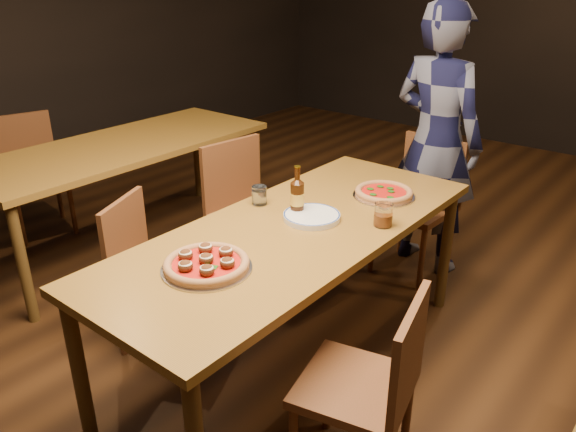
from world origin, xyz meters
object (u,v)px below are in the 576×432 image
Objects in this scene: chair_nbr_left at (34,175)px; amber_glass at (383,215)px; beer_bottle at (297,198)px; water_glass at (259,195)px; plate_stack at (312,216)px; diner at (436,141)px; chair_main_sw at (254,215)px; chair_main_e at (355,385)px; pizza_margherita at (384,193)px; table_main at (295,241)px; pizza_meatball at (206,264)px; chair_main_nw at (161,272)px; table_left at (124,153)px; chair_end at (414,207)px.

amber_glass is at bearing -69.44° from chair_nbr_left.
beer_bottle reaches higher than water_glass.
diner is (0.01, 1.26, 0.08)m from plate_stack.
chair_main_sw is 1.51m from chair_main_e.
table_main is at bearing -102.39° from pizza_margherita.
pizza_meatball is 0.21× the size of diner.
chair_nbr_left is at bearing -174.82° from amber_glass.
chair_main_nw is 0.93× the size of chair_nbr_left.
chair_main_sw reaches higher than pizza_meatball.
chair_main_sw is at bearing 8.54° from table_left.
diner reaches higher than table_main.
beer_bottle is at bearing -91.30° from chair_end.
chair_main_nw is 0.64m from water_glass.
amber_glass is at bearing -93.98° from chair_main_sw.
chair_nbr_left is 2.75m from amber_glass.
diner is at bearing 89.53° from plate_stack.
pizza_margherita is at bearing -62.27° from chair_nbr_left.
plate_stack is 1.27m from diner.
diner is (-0.57, 1.76, 0.42)m from chair_main_e.
chair_end is 2.69m from chair_nbr_left.
chair_main_nw is 1.20m from pizza_margherita.
plate_stack is at bearing -82.08° from chair_main_nw.
pizza_meatball is at bearing -138.98° from chair_main_sw.
chair_nbr_left is 2.37m from beer_bottle.
chair_main_sw is at bearing 62.11° from diner.
pizza_meatball is at bearing -90.90° from chair_main_e.
pizza_meatball is 1.34× the size of plate_stack.
beer_bottle is at bearing -112.22° from chair_main_sw.
chair_nbr_left reaches higher than table_main.
amber_glass is (0.30, -0.94, 0.35)m from chair_end.
water_glass is (-0.30, -1.11, 0.35)m from chair_end.
diner reaches higher than chair_nbr_left.
plate_stack is (0.64, 0.40, 0.35)m from chair_main_nw.
chair_main_e is 1.07m from water_glass.
water_glass is at bearing -131.91° from chair_main_e.
table_left is 6.38× the size of pizza_margherita.
beer_bottle is at bearing 94.46° from diner.
amber_glass reaches higher than pizza_margherita.
chair_end is at bearing -173.31° from chair_main_e.
chair_end is (1.70, 0.90, -0.23)m from table_left.
diner is (0.69, 0.92, 0.38)m from chair_main_sw.
chair_main_sw is 1.03× the size of chair_nbr_left.
chair_end is at bearing 93.57° from diner.
table_main is at bearing 98.20° from diner.
chair_end reaches higher than water_glass.
water_glass is 1.32m from diner.
beer_bottle is 2.21× the size of amber_glass.
chair_end is (-0.58, 1.58, 0.03)m from chair_main_e.
chair_main_sw is at bearing 168.73° from amber_glass.
chair_main_e is 0.94× the size of chair_end.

